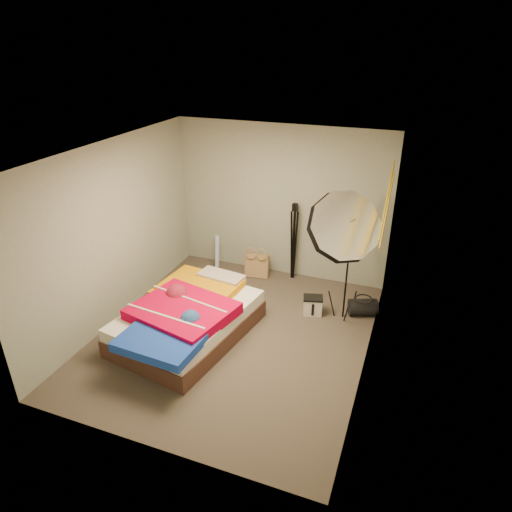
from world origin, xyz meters
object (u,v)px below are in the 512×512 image
at_px(bed, 188,318).
at_px(camera_tripod, 294,236).
at_px(duffel_bag, 363,307).
at_px(wrapping_roll, 217,253).
at_px(camera_case, 313,306).
at_px(photo_umbrella, 343,228).
at_px(tote_bag, 257,266).

relative_size(bed, camera_tripod, 1.68).
relative_size(duffel_bag, camera_tripod, 0.31).
height_order(wrapping_roll, camera_case, wrapping_roll).
relative_size(bed, photo_umbrella, 1.08).
bearing_deg(tote_bag, photo_umbrella, -36.60).
bearing_deg(camera_case, duffel_bag, 4.23).
bearing_deg(camera_tripod, tote_bag, -163.71).
xyz_separation_m(tote_bag, photo_umbrella, (1.51, -0.90, 1.26)).
bearing_deg(bed, camera_case, 37.68).
xyz_separation_m(wrapping_roll, photo_umbrella, (2.23, -0.86, 1.14)).
height_order(wrapping_roll, bed, wrapping_roll).
bearing_deg(bed, wrapping_roll, 103.17).
xyz_separation_m(photo_umbrella, camera_tripod, (-0.94, 1.07, -0.70)).
height_order(wrapping_roll, camera_tripod, camera_tripod).
bearing_deg(camera_tripod, wrapping_roll, -170.86).
relative_size(tote_bag, wrapping_roll, 0.62).
bearing_deg(bed, duffel_bag, 32.47).
bearing_deg(wrapping_roll, camera_case, -21.93).
relative_size(wrapping_roll, duffel_bag, 1.59).
bearing_deg(bed, camera_tripod, 67.76).
distance_m(bed, photo_umbrella, 2.37).
relative_size(wrapping_roll, camera_case, 2.46).
relative_size(photo_umbrella, camera_tripod, 1.55).
height_order(bed, camera_tripod, camera_tripod).
distance_m(camera_case, photo_umbrella, 1.38).
xyz_separation_m(tote_bag, camera_tripod, (0.57, 0.17, 0.56)).
xyz_separation_m(wrapping_roll, duffel_bag, (2.57, -0.51, -0.20)).
height_order(duffel_bag, camera_tripod, camera_tripod).
distance_m(camera_case, duffel_bag, 0.73).
bearing_deg(camera_tripod, duffel_bag, -29.42).
bearing_deg(camera_tripod, photo_umbrella, -48.61).
distance_m(camera_case, camera_tripod, 1.29).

